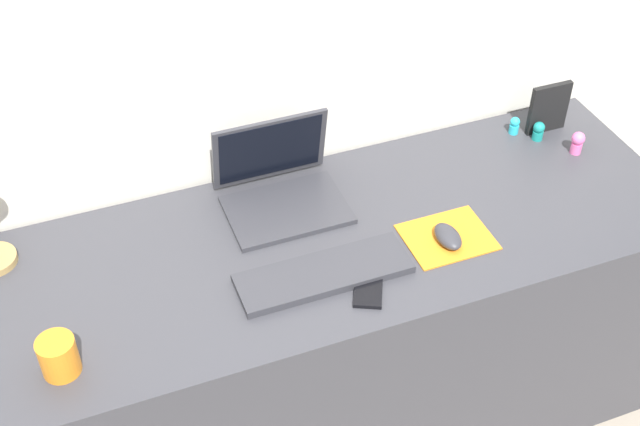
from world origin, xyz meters
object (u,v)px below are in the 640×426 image
at_px(coffee_mug, 59,356).
at_px(toy_figurine_pink, 578,142).
at_px(cell_phone, 368,287).
at_px(toy_figurine_cyan, 514,125).
at_px(picture_frame, 549,108).
at_px(toy_figurine_teal, 539,131).
at_px(toy_figurine_green, 542,121).
at_px(laptop, 279,183).
at_px(keyboard, 324,274).
at_px(mouse, 448,236).

height_order(coffee_mug, toy_figurine_pink, coffee_mug).
relative_size(cell_phone, toy_figurine_cyan, 2.47).
distance_m(picture_frame, toy_figurine_teal, 0.07).
distance_m(toy_figurine_cyan, toy_figurine_pink, 0.18).
distance_m(toy_figurine_pink, toy_figurine_green, 0.14).
distance_m(laptop, toy_figurine_cyan, 0.71).
height_order(keyboard, coffee_mug, coffee_mug).
height_order(toy_figurine_cyan, toy_figurine_pink, toy_figurine_pink).
bearing_deg(coffee_mug, toy_figurine_teal, 14.35).
distance_m(laptop, coffee_mug, 0.70).
distance_m(coffee_mug, toy_figurine_cyan, 1.37).
xyz_separation_m(laptop, toy_figurine_pink, (0.82, -0.10, -0.02)).
bearing_deg(cell_phone, picture_frame, 54.56).
xyz_separation_m(toy_figurine_cyan, toy_figurine_green, (0.09, -0.00, -0.01)).
bearing_deg(mouse, picture_frame, 33.89).
relative_size(mouse, coffee_mug, 1.08).
relative_size(laptop, mouse, 3.12).
bearing_deg(picture_frame, cell_phone, -151.34).
bearing_deg(coffee_mug, picture_frame, 15.07).
height_order(laptop, keyboard, laptop).
bearing_deg(coffee_mug, mouse, 3.59).
relative_size(cell_phone, coffee_mug, 1.44).
height_order(laptop, toy_figurine_green, laptop).
height_order(keyboard, toy_figurine_green, toy_figurine_green).
height_order(cell_phone, picture_frame, picture_frame).
relative_size(toy_figurine_cyan, toy_figurine_teal, 0.93).
height_order(laptop, mouse, laptop).
bearing_deg(coffee_mug, toy_figurine_pink, 10.19).
relative_size(keyboard, mouse, 4.27).
xyz_separation_m(picture_frame, toy_figurine_cyan, (-0.09, 0.02, -0.05)).
bearing_deg(cell_phone, keyboard, 164.73).
height_order(picture_frame, coffee_mug, picture_frame).
distance_m(mouse, toy_figurine_teal, 0.52).
distance_m(cell_phone, toy_figurine_teal, 0.76).
bearing_deg(cell_phone, laptop, 128.92).
height_order(keyboard, cell_phone, keyboard).
distance_m(cell_phone, picture_frame, 0.82).
bearing_deg(toy_figurine_cyan, toy_figurine_green, -1.97).
height_order(laptop, toy_figurine_teal, laptop).
relative_size(mouse, picture_frame, 0.64).
bearing_deg(mouse, cell_phone, -163.41).
distance_m(keyboard, coffee_mug, 0.61).
distance_m(laptop, cell_phone, 0.39).
bearing_deg(toy_figurine_cyan, toy_figurine_pink, -51.93).
height_order(mouse, coffee_mug, coffee_mug).
distance_m(cell_phone, coffee_mug, 0.69).
bearing_deg(laptop, toy_figurine_cyan, 3.01).
xyz_separation_m(laptop, coffee_mug, (-0.60, -0.36, -0.01)).
xyz_separation_m(cell_phone, toy_figurine_green, (0.72, 0.41, 0.02)).
height_order(picture_frame, toy_figurine_green, picture_frame).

